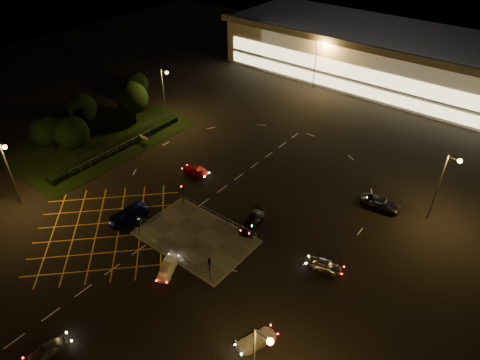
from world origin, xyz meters
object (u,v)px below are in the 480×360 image
Objects in this scene: signal_nw at (182,190)px; car_near_silver at (48,349)px; signal_sw at (138,221)px; signal_se at (210,264)px; signal_ne at (252,227)px; car_right_silver at (325,265)px; car_left_blue at (128,215)px; car_circ_red at (196,171)px; car_queue_white at (168,268)px; car_far_dkgrey at (252,222)px; car_east_grey at (381,204)px; car_approach_white at (256,340)px.

car_near_silver is (5.93, -24.61, -1.75)m from signal_nw.
signal_sw reaches higher than car_near_silver.
signal_se is 0.87× the size of car_near_silver.
car_near_silver is at bearing 69.93° from signal_se.
car_right_silver is at bearing 8.22° from signal_ne.
signal_nw is at bearing 67.00° from car_left_blue.
signal_se is 1.00× the size of signal_nw.
car_circ_red is (-15.65, 14.41, -1.72)m from signal_se.
car_queue_white is 0.80× the size of car_far_dkgrey.
car_near_silver is at bearing -103.86° from signal_ne.
signal_sw is 1.00× the size of signal_se.
signal_se is at bearing -180.00° from signal_sw.
car_left_blue is at bearing -17.17° from signal_sw.
car_circ_red is at bearing 94.51° from car_left_blue.
car_queue_white is at bearing 115.38° from car_right_silver.
car_near_silver is at bearing 150.89° from car_east_grey.
signal_sw reaches higher than car_approach_white.
car_queue_white is at bearing 26.35° from car_circ_red.
signal_se is 26.19m from car_east_grey.
car_left_blue is at bearing -158.65° from car_far_dkgrey.
signal_ne is at bearing -63.82° from car_far_dkgrey.
signal_ne is 14.66m from car_approach_white.
car_left_blue is at bearing 10.43° from car_approach_white.
signal_nw is at bearing 99.77° from car_queue_white.
car_approach_white is at bearing -63.49° from car_far_dkgrey.
signal_sw is 0.81× the size of car_right_silver.
car_left_blue is at bearing 128.80° from car_near_silver.
car_left_blue reaches higher than car_right_silver.
car_east_grey is (10.06, 16.14, -1.60)m from signal_ne.
car_approach_white is (9.04, -3.42, -1.75)m from signal_se.
car_near_silver is at bearing -58.09° from car_left_blue.
car_queue_white is at bearing -12.90° from car_left_blue.
car_east_grey is (22.06, 24.13, -1.60)m from signal_sw.
signal_sw reaches higher than car_east_grey.
signal_nw reaches higher than car_far_dkgrey.
car_far_dkgrey is 1.17× the size of car_approach_white.
car_right_silver is at bearing 71.31° from car_circ_red.
car_approach_white is at bearing -51.61° from signal_ne.
car_left_blue is 1.44× the size of car_circ_red.
car_near_silver is 32.47m from car_circ_red.
signal_sw is 0.87× the size of car_near_silver.
signal_ne is at bearing 27.89° from car_left_blue.
signal_nw is 0.87× the size of car_near_silver.
signal_se is 21.34m from car_circ_red.
car_left_blue is 26.36m from car_right_silver.
signal_se is 0.81× the size of car_right_silver.
signal_nw reaches higher than car_right_silver.
signal_se is 0.64× the size of car_far_dkgrey.
signal_sw is 14.56m from car_far_dkgrey.
signal_nw is at bearing 22.25° from car_circ_red.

